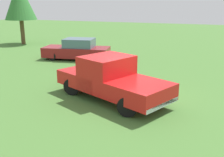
% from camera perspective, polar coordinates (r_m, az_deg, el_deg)
% --- Properties ---
extents(ground_plane, '(80.00, 80.00, 0.00)m').
position_cam_1_polar(ground_plane, '(11.34, 3.44, -4.23)').
color(ground_plane, '#477533').
extents(pickup_truck, '(5.43, 3.95, 1.79)m').
position_cam_1_polar(pickup_truck, '(11.03, -0.49, 0.23)').
color(pickup_truck, black).
rests_on(pickup_truck, ground_plane).
extents(sedan_near, '(4.79, 2.47, 1.46)m').
position_cam_1_polar(sedan_near, '(18.95, -7.45, 6.08)').
color(sedan_near, black).
rests_on(sedan_near, ground_plane).
extents(tree_far_center, '(2.90, 2.90, 5.78)m').
position_cam_1_polar(tree_far_center, '(26.89, -19.09, 15.45)').
color(tree_far_center, brown).
rests_on(tree_far_center, ground_plane).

